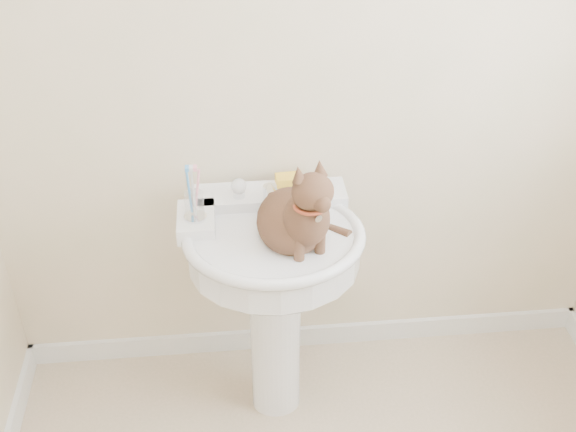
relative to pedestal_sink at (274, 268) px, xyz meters
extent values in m
cube|color=white|center=(0.16, 0.28, -0.59)|extent=(2.20, 0.02, 0.09)
cylinder|color=white|center=(0.00, -0.01, -0.33)|extent=(0.17, 0.17, 0.62)
cylinder|color=white|center=(0.00, -0.01, 0.08)|extent=(0.55, 0.55, 0.12)
ellipsoid|color=white|center=(0.00, -0.01, 0.02)|extent=(0.50, 0.44, 0.20)
torus|color=white|center=(0.00, -0.01, 0.13)|extent=(0.58, 0.58, 0.04)
cube|color=white|center=(0.00, 0.19, 0.15)|extent=(0.51, 0.14, 0.05)
cube|color=white|center=(-0.24, 0.07, 0.15)|extent=(0.12, 0.18, 0.05)
cylinder|color=silver|center=(0.00, 0.15, 0.19)|extent=(0.05, 0.05, 0.05)
cylinder|color=silver|center=(0.00, 0.10, 0.22)|extent=(0.04, 0.04, 0.14)
sphere|color=white|center=(-0.11, 0.17, 0.21)|extent=(0.06, 0.06, 0.06)
sphere|color=white|center=(0.11, 0.17, 0.21)|extent=(0.06, 0.06, 0.06)
cube|color=gold|center=(0.07, 0.23, 0.19)|extent=(0.09, 0.06, 0.03)
cylinder|color=silver|center=(-0.24, 0.06, 0.18)|extent=(0.07, 0.07, 0.01)
cylinder|color=white|center=(-0.24, 0.06, 0.22)|extent=(0.06, 0.06, 0.09)
cylinder|color=#469CE8|center=(-0.25, 0.06, 0.27)|extent=(0.01, 0.01, 0.17)
cylinder|color=silver|center=(-0.24, 0.06, 0.27)|extent=(0.01, 0.01, 0.17)
cylinder|color=pink|center=(-0.23, 0.06, 0.27)|extent=(0.01, 0.01, 0.17)
ellipsoid|color=brown|center=(0.06, -0.02, 0.19)|extent=(0.22, 0.25, 0.20)
ellipsoid|color=brown|center=(0.06, -0.11, 0.26)|extent=(0.14, 0.13, 0.18)
ellipsoid|color=brown|center=(0.06, -0.14, 0.37)|extent=(0.12, 0.11, 0.11)
cone|color=brown|center=(0.03, -0.12, 0.43)|extent=(0.04, 0.04, 0.05)
cone|color=brown|center=(0.10, -0.12, 0.43)|extent=(0.04, 0.04, 0.05)
cylinder|color=brown|center=(0.18, 0.00, 0.13)|extent=(0.03, 0.03, 0.23)
torus|color=maroon|center=(0.06, -0.13, 0.32)|extent=(0.10, 0.10, 0.01)
camera|label=1|loc=(-0.13, -1.81, 1.47)|focal=45.00mm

